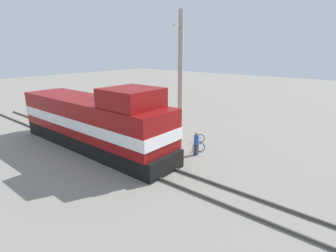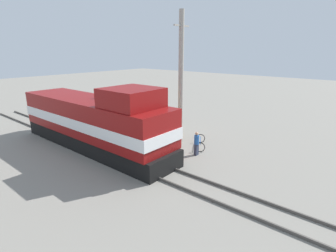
% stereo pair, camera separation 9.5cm
% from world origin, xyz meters
% --- Properties ---
extents(ground_plane, '(120.00, 120.00, 0.00)m').
position_xyz_m(ground_plane, '(0.00, 0.00, 0.00)').
color(ground_plane, gray).
extents(rail_near, '(0.08, 40.68, 0.15)m').
position_xyz_m(rail_near, '(-0.72, 0.00, 0.07)').
color(rail_near, '#4C4742').
rests_on(rail_near, ground_plane).
extents(rail_far, '(0.08, 40.68, 0.15)m').
position_xyz_m(rail_far, '(0.72, 0.00, 0.07)').
color(rail_far, '#4C4742').
rests_on(rail_far, ground_plane).
extents(locomotive, '(3.23, 13.90, 4.66)m').
position_xyz_m(locomotive, '(0.00, 3.60, 1.95)').
color(locomotive, black).
rests_on(locomotive, ground_plane).
extents(utility_pole, '(1.80, 0.40, 9.68)m').
position_xyz_m(utility_pole, '(6.41, 1.11, 4.90)').
color(utility_pole, '#9E998E').
rests_on(utility_pole, ground_plane).
extents(vendor_umbrella, '(2.02, 2.02, 2.18)m').
position_xyz_m(vendor_umbrella, '(4.39, 1.99, 1.95)').
color(vendor_umbrella, '#4C4C4C').
rests_on(vendor_umbrella, ground_plane).
extents(billboard_sign, '(2.33, 0.12, 3.41)m').
position_xyz_m(billboard_sign, '(4.43, 4.80, 2.63)').
color(billboard_sign, '#595959').
rests_on(billboard_sign, ground_plane).
extents(shrub_cluster, '(1.13, 1.13, 1.13)m').
position_xyz_m(shrub_cluster, '(4.30, 2.11, 0.57)').
color(shrub_cluster, '#2D722D').
rests_on(shrub_cluster, ground_plane).
extents(person_bystander, '(0.34, 0.34, 1.61)m').
position_xyz_m(person_bystander, '(3.48, -2.48, 0.87)').
color(person_bystander, '#2D3347').
rests_on(person_bystander, ground_plane).
extents(bicycle, '(1.99, 1.61, 0.68)m').
position_xyz_m(bicycle, '(4.90, -1.88, 0.35)').
color(bicycle, black).
rests_on(bicycle, ground_plane).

